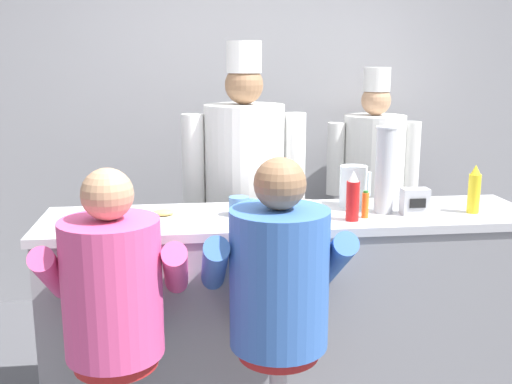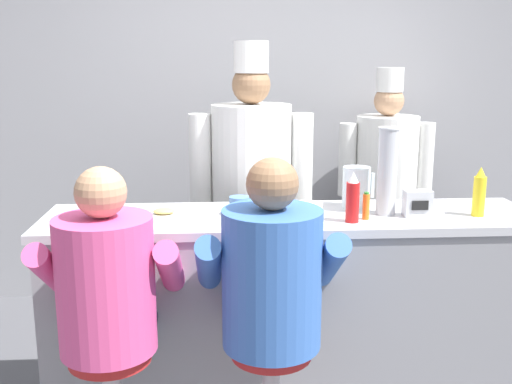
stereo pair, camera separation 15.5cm
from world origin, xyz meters
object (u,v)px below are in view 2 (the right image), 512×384
Objects in this scene: diner_seated_blue at (271,286)px; mustard_bottle_yellow at (479,193)px; breakfast_plate at (164,215)px; diner_seated_pink at (108,293)px; ketchup_bottle_red at (353,199)px; water_pitcher_clear at (356,188)px; cup_stack_steel at (387,171)px; coffee_mug_blue at (240,206)px; cook_in_whites_near at (251,186)px; hot_sauce_bottle_orange at (366,206)px; cereal_bowl at (306,208)px; cook_in_whites_far at (385,179)px; napkin_dispenser_chrome at (417,204)px.

mustard_bottle_yellow is at bearing 22.76° from diner_seated_blue.
breakfast_plate is 0.17× the size of diner_seated_pink.
ketchup_bottle_red is 0.99× the size of mustard_bottle_yellow.
cup_stack_steel is at bearing -50.18° from water_pitcher_clear.
mustard_bottle_yellow reaches higher than coffee_mug_blue.
diner_seated_blue is 0.75× the size of cook_in_whites_near.
mustard_bottle_yellow is 0.17× the size of diner_seated_blue.
diner_seated_blue is at bearing -138.22° from ketchup_bottle_red.
cup_stack_steel is (0.12, 0.09, 0.15)m from hot_sauce_bottle_orange.
coffee_mug_blue is 0.72m from cup_stack_steel.
cereal_bowl is 0.42m from cup_stack_steel.
diner_seated_pink is (-1.12, -0.40, -0.24)m from hot_sauce_bottle_orange.
cook_in_whites_far is at bearing 47.73° from diner_seated_pink.
water_pitcher_clear is (0.00, 0.22, 0.04)m from hot_sauce_bottle_orange.
hot_sauce_bottle_orange is 1.45m from cook_in_whites_far.
diner_seated_blue is at bearing 0.13° from diner_seated_pink.
coffee_mug_blue is (-0.58, 0.11, -0.02)m from hot_sauce_bottle_orange.
hot_sauce_bottle_orange is 0.21m from cup_stack_steel.
coffee_mug_blue is at bearing -130.35° from cook_in_whites_far.
cook_in_whites_near is 1.09× the size of cook_in_whites_far.
breakfast_plate is at bearing 133.14° from diner_seated_blue.
cup_stack_steel is 0.25× the size of cook_in_whites_far.
cup_stack_steel reaches higher than coffee_mug_blue.
cup_stack_steel is 0.30× the size of diner_seated_blue.
cook_in_whites_far reaches higher than diner_seated_blue.
breakfast_plate is 0.56m from diner_seated_pink.
mustard_bottle_yellow is 1.47× the size of cereal_bowl.
diner_seated_pink is at bearing -160.95° from ketchup_bottle_red.
ketchup_bottle_red is 0.63m from mustard_bottle_yellow.
ketchup_bottle_red reaches higher than breakfast_plate.
hot_sauce_bottle_orange is at bearing 19.78° from diner_seated_pink.
water_pitcher_clear is 0.50× the size of cup_stack_steel.
water_pitcher_clear is at bearing 88.83° from hot_sauce_bottle_orange.
cook_in_whites_near is at bearing 57.16° from breakfast_plate.
napkin_dispenser_chrome is (0.83, -0.08, 0.02)m from coffee_mug_blue.
diner_seated_blue is (0.46, -0.49, -0.17)m from breakfast_plate.
cook_in_whites_near is (-0.49, 0.79, -0.07)m from hot_sauce_bottle_orange.
ketchup_bottle_red is at bearing -106.63° from water_pitcher_clear.
mustard_bottle_yellow is 1.35m from cook_in_whites_far.
mustard_bottle_yellow reaches higher than cereal_bowl.
diner_seated_pink is at bearing -165.52° from mustard_bottle_yellow.
mustard_bottle_yellow reaches higher than ketchup_bottle_red.
cook_in_whites_near is (0.45, 0.70, -0.02)m from breakfast_plate.
cook_in_whites_far reaches higher than coffee_mug_blue.
coffee_mug_blue reaches higher than breakfast_plate.
cup_stack_steel is at bearing -0.26° from breakfast_plate.
cup_stack_steel is at bearing 21.55° from diner_seated_pink.
ketchup_bottle_red is at bearing 41.78° from diner_seated_blue.
breakfast_plate is at bearing 174.49° from hot_sauce_bottle_orange.
breakfast_plate is at bearing 171.31° from ketchup_bottle_red.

